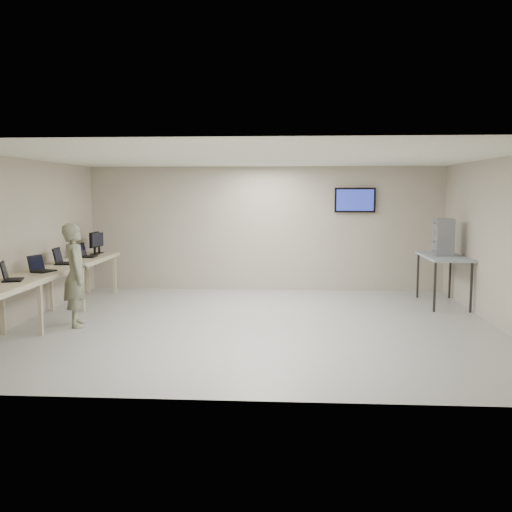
{
  "coord_description": "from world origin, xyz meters",
  "views": [
    {
      "loc": [
        0.61,
        -9.39,
        2.24
      ],
      "look_at": [
        0.0,
        0.2,
        1.15
      ],
      "focal_mm": 40.0,
      "sensor_mm": 36.0,
      "label": 1
    }
  ],
  "objects": [
    {
      "name": "storage_bins",
      "position": [
        3.58,
        1.98,
        1.35
      ],
      "size": [
        0.35,
        0.38,
        0.73
      ],
      "color": "gray",
      "rests_on": "side_table"
    },
    {
      "name": "laptop_4",
      "position": [
        -3.6,
        1.96,
        0.97
      ],
      "size": [
        0.32,
        0.38,
        0.29
      ],
      "rotation": [
        0.0,
        0.0,
        0.04
      ],
      "color": "black",
      "rests_on": "workbench"
    },
    {
      "name": "monitor_far",
      "position": [
        -3.6,
        2.75,
        1.16
      ],
      "size": [
        0.2,
        0.44,
        0.44
      ],
      "color": "black",
      "rests_on": "workbench"
    },
    {
      "name": "workbench",
      "position": [
        -3.59,
        0.0,
        0.83
      ],
      "size": [
        0.76,
        6.0,
        0.9
      ],
      "color": "beige",
      "rests_on": "ground"
    },
    {
      "name": "side_table",
      "position": [
        3.6,
        1.98,
        0.91
      ],
      "size": [
        0.76,
        1.64,
        0.98
      ],
      "color": "#8E9CA2",
      "rests_on": "ground"
    },
    {
      "name": "room",
      "position": [
        0.03,
        0.06,
        1.41
      ],
      "size": [
        8.01,
        7.01,
        2.81
      ],
      "color": "#9D9E93",
      "rests_on": "ground"
    },
    {
      "name": "laptop_2",
      "position": [
        -3.6,
        -0.18,
        0.97
      ],
      "size": [
        0.4,
        0.42,
        0.28
      ],
      "rotation": [
        0.0,
        0.0,
        -0.31
      ],
      "color": "black",
      "rests_on": "workbench"
    },
    {
      "name": "monitor_near",
      "position": [
        -3.6,
        2.47,
        1.19
      ],
      "size": [
        0.22,
        0.48,
        0.48
      ],
      "color": "black",
      "rests_on": "workbench"
    },
    {
      "name": "laptop_1",
      "position": [
        -3.65,
        -1.13,
        0.98
      ],
      "size": [
        0.41,
        0.44,
        0.29
      ],
      "rotation": [
        0.0,
        0.0,
        0.33
      ],
      "color": "black",
      "rests_on": "workbench"
    },
    {
      "name": "laptop_3",
      "position": [
        -3.65,
        0.85,
        0.98
      ],
      "size": [
        0.34,
        0.4,
        0.31
      ],
      "rotation": [
        0.0,
        0.0,
        0.04
      ],
      "color": "black",
      "rests_on": "workbench"
    },
    {
      "name": "soldier",
      "position": [
        -2.97,
        -0.23,
        0.86
      ],
      "size": [
        0.61,
        0.74,
        1.72
      ],
      "primitive_type": "imported",
      "rotation": [
        0.0,
        0.0,
        1.94
      ],
      "color": "#5B634F",
      "rests_on": "ground"
    }
  ]
}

